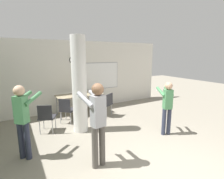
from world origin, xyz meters
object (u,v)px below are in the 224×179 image
chair_near_pillar (46,116)px  person_playing_front (97,119)px  chair_table_left (67,109)px  folding_table (80,96)px  person_watching_back (23,116)px  bottle_on_table (78,92)px  chair_table_right (107,103)px  person_playing_side (167,104)px

chair_near_pillar → person_playing_front: 2.30m
chair_table_left → folding_table: bearing=45.0°
chair_table_left → person_watching_back: size_ratio=0.53×
folding_table → person_watching_back: size_ratio=1.05×
person_watching_back → folding_table: bearing=47.3°
folding_table → bottle_on_table: bottle_on_table is taller
chair_table_right → chair_near_pillar: (-2.18, -0.37, 0.00)m
folding_table → chair_table_left: 1.02m
bottle_on_table → person_watching_back: person_watching_back is taller
bottle_on_table → chair_table_right: size_ratio=0.26×
bottle_on_table → person_watching_back: size_ratio=0.14×
chair_table_right → person_playing_front: 3.00m
chair_near_pillar → person_playing_side: 3.48m
chair_table_right → chair_near_pillar: 2.21m
bottle_on_table → person_playing_front: size_ratio=0.13×
chair_table_left → chair_near_pillar: (-0.71, -0.41, 0.00)m
person_playing_front → person_watching_back: size_ratio=1.05×
person_watching_back → person_playing_side: bearing=-11.0°
chair_near_pillar → person_playing_side: size_ratio=0.57×
chair_near_pillar → person_playing_side: bearing=-31.5°
bottle_on_table → folding_table: bearing=-54.1°
chair_table_left → person_playing_side: bearing=-44.6°
chair_table_right → person_playing_front: person_playing_front is taller
folding_table → person_playing_front: size_ratio=1.00×
bottle_on_table → person_playing_side: (1.59, -3.00, 0.05)m
bottle_on_table → chair_near_pillar: bottle_on_table is taller
chair_table_right → person_playing_front: bearing=-121.6°
chair_near_pillar → person_playing_front: (0.63, -2.15, 0.51)m
chair_table_left → chair_table_right: (1.47, -0.04, 0.00)m
chair_near_pillar → person_watching_back: (-0.64, -1.11, 0.46)m
folding_table → chair_table_left: chair_table_left is taller
chair_table_left → person_playing_side: 3.18m
chair_table_right → person_watching_back: person_watching_back is taller
folding_table → person_playing_front: (-0.78, -3.27, 0.31)m
person_playing_front → person_watching_back: person_playing_front is taller
bottle_on_table → person_playing_front: 3.42m
chair_near_pillar → bottle_on_table: bearing=41.2°
chair_near_pillar → person_playing_front: person_playing_front is taller
bottle_on_table → person_playing_front: (-0.73, -3.34, 0.17)m
chair_near_pillar → person_playing_side: (2.95, -1.81, 0.39)m
folding_table → chair_table_left: (-0.71, -0.71, -0.21)m
bottle_on_table → chair_table_left: 1.08m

